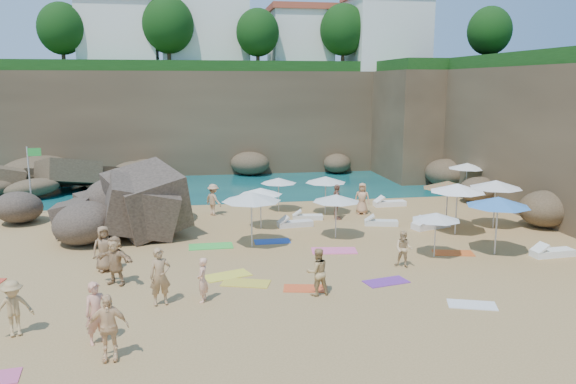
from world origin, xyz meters
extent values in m
plane|color=tan|center=(0.00, 0.00, 0.00)|extent=(120.00, 120.00, 0.00)
plane|color=#0C4751|center=(0.00, 30.00, 0.00)|extent=(120.00, 120.00, 0.00)
cube|color=brown|center=(2.00, 25.00, 4.00)|extent=(44.00, 8.00, 8.00)
cube|color=brown|center=(19.00, 8.00, 4.00)|extent=(8.00, 30.00, 8.00)
cube|color=brown|center=(17.00, 20.00, 4.00)|extent=(10.00, 12.00, 8.00)
cube|color=white|center=(-8.00, 26.00, 10.75)|extent=(6.00, 5.00, 5.50)
cube|color=white|center=(-1.00, 27.00, 11.25)|extent=(7.00, 6.00, 6.50)
cube|color=white|center=(7.00, 26.00, 10.50)|extent=(5.00, 5.00, 5.00)
cube|color=#B2472D|center=(7.00, 26.00, 13.25)|extent=(5.40, 5.40, 0.50)
cube|color=white|center=(14.00, 24.00, 11.00)|extent=(6.00, 6.00, 6.00)
sphere|color=#11380F|center=(-12.00, 24.00, 11.20)|extent=(3.60, 3.60, 3.60)
sphere|color=#11380F|center=(-4.00, 24.00, 11.60)|extent=(4.05, 4.05, 4.05)
sphere|color=#11380F|center=(3.00, 23.00, 11.04)|extent=(3.42, 3.42, 3.42)
sphere|color=#11380F|center=(10.00, 23.00, 11.36)|extent=(3.78, 3.78, 3.78)
sphere|color=#11380F|center=(19.00, 16.00, 10.80)|extent=(3.15, 3.15, 3.15)
cylinder|color=white|center=(-18.00, 30.00, 3.00)|extent=(0.10, 0.10, 6.00)
cylinder|color=white|center=(-16.50, 30.00, 3.00)|extent=(0.10, 0.10, 6.00)
cylinder|color=white|center=(-15.00, 30.00, 3.00)|extent=(0.10, 0.10, 6.00)
cylinder|color=silver|center=(-11.16, 9.00, 1.88)|extent=(0.08, 0.08, 3.76)
cube|color=green|center=(-10.79, 9.00, 3.46)|extent=(0.66, 0.11, 0.42)
cylinder|color=silver|center=(2.27, 7.66, 0.90)|extent=(0.05, 0.05, 1.79)
cone|color=silver|center=(2.27, 7.66, 1.75)|extent=(2.01, 2.01, 0.31)
cylinder|color=silver|center=(0.82, 4.06, 0.96)|extent=(0.06, 0.06, 1.92)
cone|color=white|center=(0.82, 4.06, 1.88)|extent=(2.16, 2.16, 0.33)
cylinder|color=silver|center=(4.67, 6.43, 1.00)|extent=(0.06, 0.06, 1.99)
cone|color=silver|center=(4.67, 6.43, 1.95)|extent=(2.24, 2.24, 0.34)
cylinder|color=silver|center=(14.45, 9.40, 1.04)|extent=(0.06, 0.06, 2.07)
cone|color=silver|center=(14.45, 9.40, 2.02)|extent=(2.33, 2.33, 0.35)
cylinder|color=silver|center=(0.03, 0.92, 1.16)|extent=(0.07, 0.07, 2.32)
cone|color=silver|center=(0.03, 0.92, 2.26)|extent=(2.60, 2.60, 0.40)
cylinder|color=silver|center=(9.96, 2.68, 1.11)|extent=(0.06, 0.06, 2.22)
cone|color=red|center=(9.96, 2.68, 2.16)|extent=(2.49, 2.49, 0.38)
cylinder|color=silver|center=(12.24, 2.18, 1.14)|extent=(0.07, 0.07, 2.27)
cone|color=silver|center=(12.24, 2.18, 2.22)|extent=(2.55, 2.55, 0.39)
cylinder|color=silver|center=(9.83, 1.37, 1.16)|extent=(0.07, 0.07, 2.32)
cone|color=white|center=(9.83, 1.37, 2.26)|extent=(2.60, 2.60, 0.40)
cylinder|color=silver|center=(4.02, 1.66, 0.98)|extent=(0.06, 0.06, 1.96)
cone|color=silver|center=(4.02, 1.66, 1.91)|extent=(2.20, 2.20, 0.33)
cylinder|color=silver|center=(10.01, -1.90, 1.17)|extent=(0.07, 0.07, 2.33)
cone|color=#3977C2|center=(10.01, -1.90, 2.28)|extent=(2.62, 2.62, 0.40)
cylinder|color=silver|center=(7.32, -1.84, 0.89)|extent=(0.05, 0.05, 1.78)
cone|color=silver|center=(7.32, -1.84, 1.74)|extent=(2.00, 2.00, 0.30)
cube|color=white|center=(3.48, 5.46, 0.12)|extent=(1.65, 0.75, 0.25)
cube|color=white|center=(8.91, 7.89, 0.15)|extent=(1.90, 0.70, 0.29)
cube|color=silver|center=(9.17, 2.65, 0.16)|extent=(2.13, 1.27, 0.31)
cube|color=silver|center=(2.56, 4.11, 0.14)|extent=(1.83, 0.81, 0.27)
cube|color=silver|center=(6.91, 3.60, 0.13)|extent=(1.75, 0.94, 0.26)
cube|color=white|center=(12.25, -2.56, 0.14)|extent=(1.86, 0.73, 0.28)
cube|color=#EB5325|center=(1.32, -4.52, 0.01)|extent=(1.64, 1.05, 0.03)
cube|color=yellow|center=(-1.30, -2.71, 0.02)|extent=(1.92, 1.39, 0.03)
cube|color=#6E2D95|center=(4.35, -4.36, 0.01)|extent=(1.72, 1.11, 0.03)
cube|color=blue|center=(1.02, 1.57, 0.01)|extent=(1.63, 0.83, 0.03)
cube|color=pink|center=(3.44, -0.32, 0.02)|extent=(2.04, 1.22, 0.03)
cube|color=#DD5B22|center=(8.35, -1.48, 0.01)|extent=(1.82, 1.20, 0.03)
cube|color=green|center=(-1.76, 1.26, 0.02)|extent=(1.93, 0.98, 0.03)
cube|color=gold|center=(-0.69, -3.63, 0.02)|extent=(1.89, 1.35, 0.03)
cube|color=silver|center=(6.38, -6.89, 0.01)|extent=(1.70, 1.24, 0.03)
imported|color=tan|center=(-5.18, -7.64, 0.89)|extent=(0.77, 0.69, 1.78)
imported|color=tan|center=(1.61, -5.15, 0.83)|extent=(0.89, 0.74, 1.65)
imported|color=tan|center=(-1.39, 7.29, 0.86)|extent=(1.05, 1.16, 1.73)
imported|color=#94604A|center=(5.00, 5.25, 0.94)|extent=(0.63, 1.16, 1.88)
imported|color=tan|center=(6.69, 6.20, 0.87)|extent=(0.96, 0.76, 1.73)
imported|color=tan|center=(-7.41, 11.00, 0.86)|extent=(1.65, 0.75, 1.72)
imported|color=#F8B28D|center=(-2.25, -5.09, 0.75)|extent=(0.46, 0.61, 1.50)
imported|color=tan|center=(-7.57, -6.79, 0.22)|extent=(1.54, 1.88, 0.43)
imported|color=#F3C28A|center=(-4.73, -8.72, 0.22)|extent=(1.07, 1.79, 0.43)
imported|color=#8C6746|center=(-5.88, -1.39, 0.23)|extent=(1.41, 1.94, 0.47)
imported|color=tan|center=(-5.27, -2.97, 0.23)|extent=(2.27, 2.32, 0.47)
imported|color=#A27B51|center=(-3.59, -5.16, 0.23)|extent=(1.07, 1.99, 0.45)
imported|color=tan|center=(5.56, -2.88, 0.27)|extent=(1.39, 1.57, 0.54)
camera|label=1|loc=(-2.45, -22.82, 7.10)|focal=35.00mm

